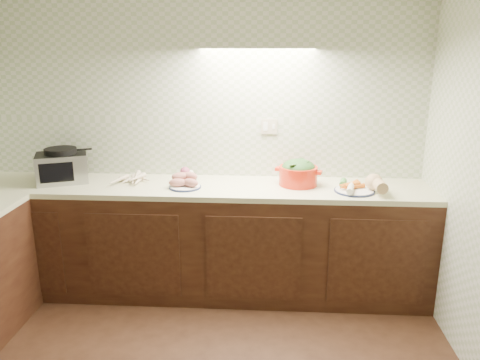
# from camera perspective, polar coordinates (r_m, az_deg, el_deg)

# --- Properties ---
(room) EXTENTS (3.60, 3.60, 2.60)m
(room) POSITION_cam_1_polar(r_m,az_deg,el_deg) (2.06, -12.05, 6.90)
(room) COLOR black
(room) RESTS_ON ground
(counter) EXTENTS (3.60, 3.60, 0.90)m
(counter) POSITION_cam_1_polar(r_m,az_deg,el_deg) (3.28, -19.40, -12.08)
(counter) COLOR black
(counter) RESTS_ON ground
(toaster_oven) EXTENTS (0.46, 0.42, 0.27)m
(toaster_oven) POSITION_cam_1_polar(r_m,az_deg,el_deg) (3.97, -20.87, 1.59)
(toaster_oven) COLOR black
(toaster_oven) RESTS_ON counter
(parsnip_pile) EXTENTS (0.38, 0.33, 0.06)m
(parsnip_pile) POSITION_cam_1_polar(r_m,az_deg,el_deg) (3.81, -12.83, 0.15)
(parsnip_pile) COLOR beige
(parsnip_pile) RESTS_ON counter
(sweet_potato_plate) EXTENTS (0.25, 0.25, 0.11)m
(sweet_potato_plate) POSITION_cam_1_polar(r_m,az_deg,el_deg) (3.60, -6.76, -0.25)
(sweet_potato_plate) COLOR #161D41
(sweet_potato_plate) RESTS_ON counter
(onion_bowl) EXTENTS (0.15, 0.15, 0.11)m
(onion_bowl) POSITION_cam_1_polar(r_m,az_deg,el_deg) (3.78, -6.51, 0.53)
(onion_bowl) COLOR black
(onion_bowl) RESTS_ON counter
(dutch_oven) EXTENTS (0.37, 0.37, 0.21)m
(dutch_oven) POSITION_cam_1_polar(r_m,az_deg,el_deg) (3.65, 7.12, 0.91)
(dutch_oven) COLOR red
(dutch_oven) RESTS_ON counter
(veg_plate) EXTENTS (0.37, 0.31, 0.14)m
(veg_plate) POSITION_cam_1_polar(r_m,az_deg,el_deg) (3.59, 14.82, -0.61)
(veg_plate) COLOR #161D41
(veg_plate) RESTS_ON counter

